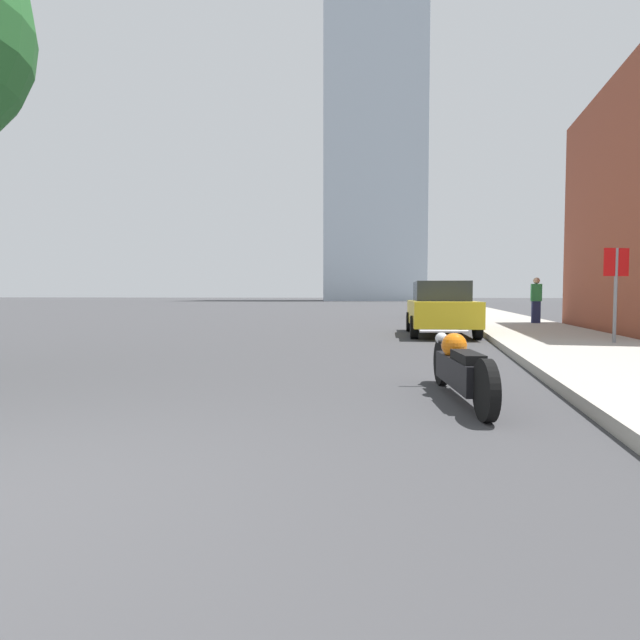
# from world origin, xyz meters

# --- Properties ---
(sidewalk) EXTENTS (3.23, 240.00, 0.15)m
(sidewalk) POSITION_xyz_m (5.63, 40.00, 0.07)
(sidewalk) COLOR #9E998E
(sidewalk) RESTS_ON ground_plane
(distant_tower) EXTENTS (19.57, 19.57, 79.22)m
(distant_tower) POSITION_xyz_m (-7.55, 101.53, 39.61)
(distant_tower) COLOR silver
(distant_tower) RESTS_ON ground_plane
(motorcycle) EXTENTS (0.74, 2.47, 0.73)m
(motorcycle) POSITION_xyz_m (2.83, 3.68, 0.36)
(motorcycle) COLOR black
(motorcycle) RESTS_ON ground_plane
(parked_car_yellow) EXTENTS (2.12, 4.50, 1.57)m
(parked_car_yellow) POSITION_xyz_m (2.83, 12.92, 0.79)
(parked_car_yellow) COLOR gold
(parked_car_yellow) RESTS_ON ground_plane
(parked_car_white) EXTENTS (2.02, 4.18, 1.56)m
(parked_car_white) POSITION_xyz_m (2.71, 25.13, 0.78)
(parked_car_white) COLOR silver
(parked_car_white) RESTS_ON ground_plane
(stop_sign) EXTENTS (0.57, 0.26, 2.03)m
(stop_sign) POSITION_xyz_m (6.41, 9.74, 1.54)
(stop_sign) COLOR slate
(stop_sign) RESTS_ON sidewalk
(pedestrian) EXTENTS (0.36, 0.23, 1.67)m
(pedestrian) POSITION_xyz_m (6.33, 17.41, 1.00)
(pedestrian) COLOR #1E2347
(pedestrian) RESTS_ON sidewalk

